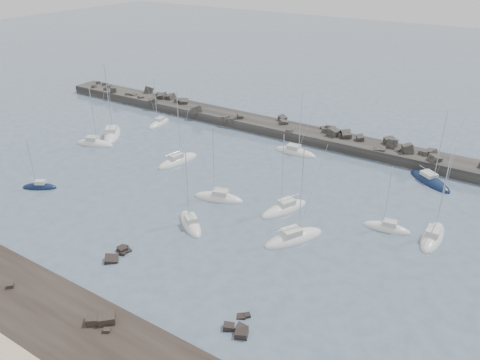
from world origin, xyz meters
name	(u,v)px	position (x,y,z in m)	size (l,w,h in m)	color
ground	(195,231)	(0.00, 0.00, 0.00)	(400.00, 400.00, 0.00)	#495D72
rock_shelf	(57,335)	(-0.07, -21.98, 0.02)	(140.00, 12.64, 2.04)	black
rock_cluster_near	(117,256)	(-4.65, -9.55, 0.02)	(2.35, 4.30, 1.65)	black
rock_cluster_far	(239,329)	(14.54, -11.77, 0.09)	(3.20, 3.82, 1.29)	black
breakwater	(282,132)	(-7.21, 38.02, 0.31)	(115.00, 7.82, 4.98)	#292725
sailboat_0	(95,144)	(-34.32, 13.53, 0.15)	(7.79, 4.57, 11.99)	white
sailboat_1	(112,135)	(-35.08, 18.77, 0.16)	(8.28, 9.33, 15.20)	white
sailboat_2	(40,187)	(-28.02, -3.26, 0.13)	(5.53, 4.16, 8.82)	#0E1C3C
sailboat_3	(178,161)	(-15.97, 15.94, 0.14)	(4.10, 8.85, 13.52)	white
sailboat_4	(295,152)	(-0.42, 30.55, 0.13)	(8.09, 2.68, 12.69)	white
sailboat_5	(191,224)	(-1.47, 0.97, 0.15)	(7.00, 5.94, 11.39)	white
sailboat_6	(284,209)	(7.43, 11.35, 0.14)	(5.38, 8.40, 12.77)	white
sailboat_7	(294,239)	(11.94, 5.38, 0.15)	(6.63, 8.80, 13.70)	white
sailboat_8	(430,181)	(22.96, 31.73, 0.13)	(8.48, 7.13, 13.41)	#0E1C3C
sailboat_9	(387,228)	(21.34, 14.30, 0.13)	(6.45, 2.86, 10.03)	white
sailboat_10	(432,237)	(27.01, 15.34, 0.15)	(2.54, 8.05, 12.84)	white
sailboat_13	(219,198)	(-2.36, 8.90, 0.14)	(7.92, 4.45, 12.12)	white
sailboat_14	(159,124)	(-31.50, 28.67, 0.13)	(2.91, 7.01, 10.85)	white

